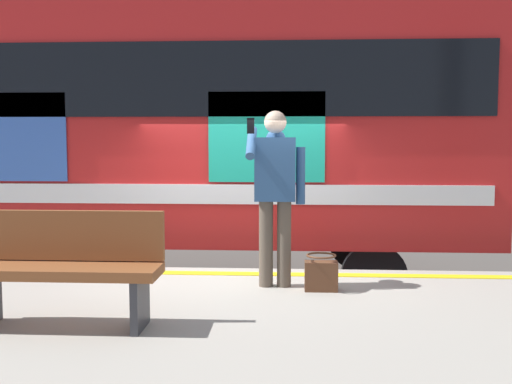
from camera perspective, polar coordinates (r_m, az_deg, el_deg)
ground_plane at (r=7.26m, az=-1.65°, el=-13.67°), size 24.32×24.32×0.00m
platform at (r=5.14m, az=-3.82°, el=-16.71°), size 15.38×4.23×0.85m
safety_line at (r=6.74m, az=-1.89°, el=-7.60°), size 15.08×0.16×0.01m
track_rail_near at (r=8.56m, az=-0.82°, el=-10.19°), size 20.00×0.08×0.16m
track_rail_far at (r=9.95m, az=-0.20°, el=-8.02°), size 20.00×0.08×0.16m
train_carriage at (r=9.15m, az=-8.61°, el=6.67°), size 9.05×3.12×4.12m
passenger at (r=6.05m, az=1.82°, el=0.80°), size 0.57×0.55×1.75m
handbag at (r=6.03m, az=6.08°, el=-7.60°), size 0.32×0.29×0.36m
bench at (r=5.08m, az=-17.38°, el=-6.43°), size 1.53×0.44×0.90m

